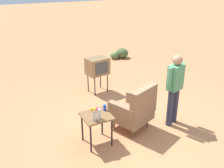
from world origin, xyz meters
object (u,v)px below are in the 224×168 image
object	(u,v)px
soda_can_blue	(105,107)
tv_on_stand	(97,66)
side_table	(96,120)
bottle_short_clear	(99,114)
person_standing	(175,86)
armchair	(135,109)
flower_vase	(94,113)

from	to	relation	value
soda_can_blue	tv_on_stand	bearing A→B (deg)	-110.66
tv_on_stand	soda_can_blue	xyz separation A→B (m)	(0.81, 2.16, -0.08)
side_table	bottle_short_clear	size ratio (longest dim) A/B	3.21
person_standing	side_table	bearing A→B (deg)	-3.11
armchair	flower_vase	bearing A→B (deg)	12.07
soda_can_blue	side_table	bearing A→B (deg)	24.42
side_table	bottle_short_clear	bearing A→B (deg)	90.98
side_table	person_standing	world-z (taller)	person_standing
armchair	side_table	distance (m)	0.95
bottle_short_clear	person_standing	bearing A→B (deg)	-178.96
side_table	armchair	bearing A→B (deg)	-175.00
side_table	tv_on_stand	world-z (taller)	tv_on_stand
soda_can_blue	flower_vase	distance (m)	0.43
person_standing	bottle_short_clear	bearing A→B (deg)	1.04
person_standing	tv_on_stand	bearing A→B (deg)	-71.71
side_table	soda_can_blue	world-z (taller)	soda_can_blue
person_standing	flower_vase	world-z (taller)	person_standing
side_table	tv_on_stand	distance (m)	2.51
person_standing	bottle_short_clear	world-z (taller)	person_standing
tv_on_stand	armchair	bearing A→B (deg)	87.12
bottle_short_clear	soda_can_blue	bearing A→B (deg)	-134.36
side_table	soda_can_blue	bearing A→B (deg)	-155.58
flower_vase	tv_on_stand	bearing A→B (deg)	-115.52
side_table	person_standing	distance (m)	1.88
person_standing	soda_can_blue	xyz separation A→B (m)	(1.60, -0.21, -0.24)
person_standing	soda_can_blue	world-z (taller)	person_standing
armchair	bottle_short_clear	distance (m)	1.00
armchair	flower_vase	distance (m)	1.10
tv_on_stand	flower_vase	xyz separation A→B (m)	(1.15, 2.41, 0.01)
soda_can_blue	person_standing	bearing A→B (deg)	172.59
tv_on_stand	bottle_short_clear	world-z (taller)	tv_on_stand
side_table	person_standing	bearing A→B (deg)	176.89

